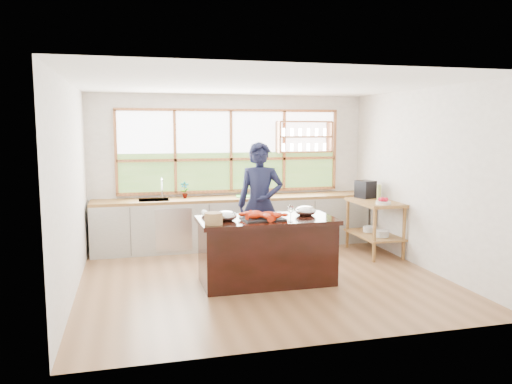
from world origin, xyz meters
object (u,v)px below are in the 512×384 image
object	(u,v)px
cook	(260,205)
espresso_machine	(365,189)
island	(267,250)
wicker_basket	(214,218)

from	to	relation	value
cook	espresso_machine	distance (m)	2.15
island	wicker_basket	size ratio (longest dim) A/B	7.94
cook	wicker_basket	xyz separation A→B (m)	(-0.90, -1.11, 0.02)
wicker_basket	island	bearing A→B (deg)	17.85
island	wicker_basket	world-z (taller)	wicker_basket
island	wicker_basket	xyz separation A→B (m)	(-0.77, -0.25, 0.52)
cook	espresso_machine	world-z (taller)	cook
cook	wicker_basket	distance (m)	1.43
island	cook	bearing A→B (deg)	81.14
wicker_basket	cook	bearing A→B (deg)	50.83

